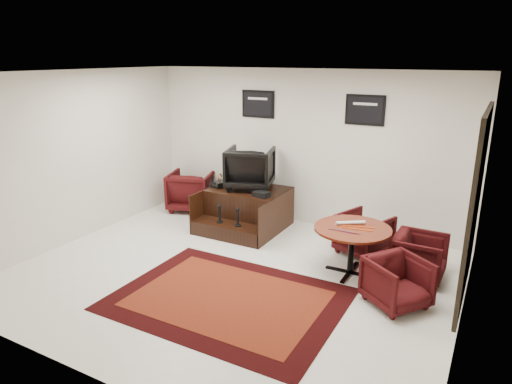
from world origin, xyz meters
TOP-DOWN VIEW (x-y plane):
  - ground at (0.00, 0.00)m, footprint 6.00×6.00m
  - room_shell at (0.41, 0.12)m, footprint 6.02×5.02m
  - area_rug at (0.32, -0.60)m, footprint 2.86×2.15m
  - shine_podium at (-0.75, 1.76)m, footprint 1.36×1.40m
  - shine_chair at (-0.75, 1.91)m, footprint 0.98×0.95m
  - shoes_pair at (-1.27, 1.72)m, footprint 0.30×0.34m
  - polish_kit at (-0.32, 1.54)m, footprint 0.29×0.22m
  - umbrella_black at (-1.52, 1.62)m, footprint 0.32×0.12m
  - umbrella_hooked at (-1.55, 1.70)m, footprint 0.35×0.13m
  - armchair_side at (-2.22, 2.10)m, footprint 1.05×1.01m
  - meeting_table at (1.48, 0.86)m, footprint 1.08×1.08m
  - table_chair_back at (1.45, 1.63)m, footprint 0.90×0.87m
  - table_chair_window at (2.36, 1.19)m, footprint 0.65×0.70m
  - table_chair_corner at (2.25, 0.29)m, footprint 0.90×0.91m
  - paper_roll at (1.42, 0.97)m, footprint 0.38×0.27m
  - table_clutter at (1.52, 0.81)m, footprint 0.57×0.36m

SIDE VIEW (x-z plane):
  - ground at x=0.00m, z-range 0.00..0.00m
  - area_rug at x=0.32m, z-range 0.00..0.01m
  - shine_podium at x=-0.75m, z-range -0.03..0.67m
  - table_chair_corner at x=2.25m, z-range 0.00..0.69m
  - table_chair_window at x=2.36m, z-range 0.00..0.70m
  - table_chair_back at x=1.45m, z-range 0.00..0.72m
  - umbrella_black at x=-1.52m, z-range 0.00..0.86m
  - armchair_side at x=-2.22m, z-range 0.00..0.86m
  - umbrella_hooked at x=-1.55m, z-range 0.00..0.93m
  - meeting_table at x=1.48m, z-range 0.26..0.97m
  - table_clutter at x=1.52m, z-range 0.70..0.72m
  - paper_roll at x=1.42m, z-range 0.70..0.75m
  - polish_kit at x=-0.32m, z-range 0.70..0.79m
  - shoes_pair at x=-1.27m, z-range 0.70..0.81m
  - shine_chair at x=-0.75m, z-range 0.70..1.52m
  - room_shell at x=0.41m, z-range 0.38..3.19m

